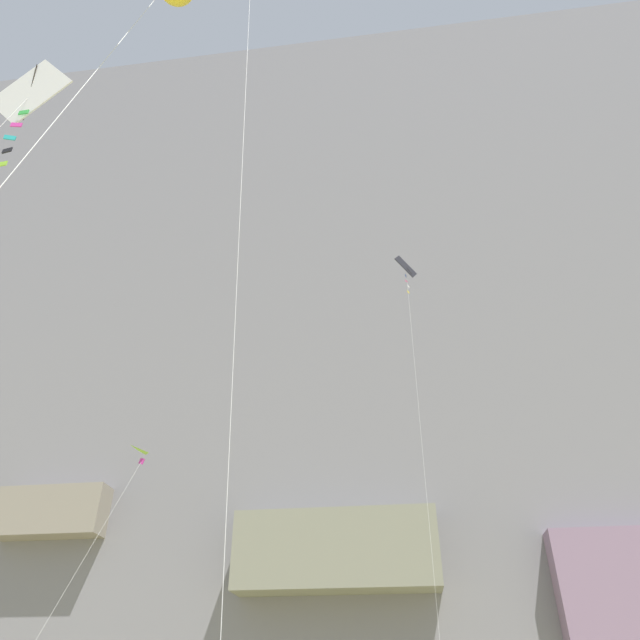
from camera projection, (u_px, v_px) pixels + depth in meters
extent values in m
cube|color=gray|center=(347.00, 335.00, 76.86)|extent=(180.00, 29.97, 84.27)
cube|color=gray|center=(60.00, 516.00, 53.26)|extent=(9.67, 4.99, 4.26)
cube|color=gray|center=(337.00, 553.00, 47.23)|extent=(16.00, 4.86, 5.94)
pyramid|color=#8CCC33|center=(148.00, 460.00, 26.81)|extent=(0.77, 1.06, 0.24)
cube|color=#CC3399|center=(142.00, 461.00, 26.86)|extent=(0.30, 0.08, 0.32)
cylinder|color=silver|center=(66.00, 589.00, 22.74)|extent=(2.97, 3.06, 11.08)
cylinder|color=silver|center=(244.00, 128.00, 15.91)|extent=(1.83, 2.12, 29.63)
cube|color=white|center=(30.00, 92.00, 13.91)|extent=(2.06, 0.28, 2.04)
cylinder|color=black|center=(30.00, 92.00, 13.91)|extent=(0.06, 0.31, 1.68)
cube|color=green|center=(24.00, 112.00, 13.49)|extent=(0.24, 0.03, 0.12)
cube|color=#CC3399|center=(16.00, 125.00, 13.27)|extent=(0.24, 0.07, 0.12)
cube|color=teal|center=(10.00, 138.00, 13.04)|extent=(0.24, 0.10, 0.12)
cube|color=black|center=(7.00, 150.00, 12.80)|extent=(0.24, 0.06, 0.12)
cube|color=#8CCC33|center=(2.00, 164.00, 12.57)|extent=(0.24, 0.05, 0.12)
cylinder|color=silver|center=(31.00, 150.00, 7.25)|extent=(0.41, 3.50, 15.02)
cube|color=black|center=(406.00, 266.00, 39.08)|extent=(1.47, 1.56, 1.98)
cylinder|color=black|center=(406.00, 266.00, 39.08)|extent=(0.71, 0.31, 1.57)
cube|color=blue|center=(406.00, 276.00, 38.66)|extent=(0.08, 0.25, 0.12)
cube|color=pink|center=(406.00, 281.00, 38.43)|extent=(0.17, 0.21, 0.12)
cube|color=white|center=(409.00, 286.00, 38.18)|extent=(0.11, 0.24, 0.12)
cube|color=yellow|center=(408.00, 292.00, 37.95)|extent=(0.13, 0.23, 0.12)
cylinder|color=silver|center=(423.00, 451.00, 30.90)|extent=(0.30, 2.48, 25.81)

